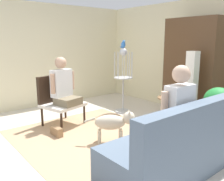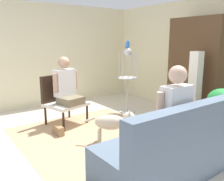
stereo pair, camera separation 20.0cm
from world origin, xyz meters
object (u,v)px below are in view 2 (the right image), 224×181
Objects in this scene: couch at (174,149)px; armchair at (61,96)px; armoire_cabinet at (199,70)px; person_on_couch at (172,110)px; parrot at (128,44)px; bird_cage_stand at (127,79)px; dog at (114,122)px; round_end_table at (173,111)px; column_lamp at (194,91)px; handbag at (58,130)px; potted_plant at (221,106)px; person_on_armchair at (66,85)px.

couch is 2.00× the size of armchair.
armoire_cabinet is (-1.17, 2.11, 0.70)m from couch.
parrot is (-2.35, 1.25, 0.72)m from person_on_couch.
couch is at bearing -27.35° from bird_cage_stand.
couch reaches higher than dog.
round_end_table is 0.58m from column_lamp.
armoire_cabinet is at bearing 72.23° from handbag.
bird_cage_stand is at bearing 152.65° from couch.
armchair is 1.45m from dog.
parrot reaches higher than armchair.
potted_plant is (0.70, 0.33, 0.20)m from round_end_table.
person_on_armchair is at bearing 14.51° from armchair.
couch is at bearing -27.27° from parrot.
person_on_couch is at bearing -28.06° from parrot.
dog is at bearing -90.65° from armoire_cabinet.
round_end_table is at bearing -100.37° from column_lamp.
column_lamp is 0.69× the size of armoire_cabinet.
armoire_cabinet reaches higher than dog.
parrot is at bearing 175.22° from round_end_table.
potted_plant is at bearing 57.36° from dog.
parrot is 0.08× the size of armoire_cabinet.
column_lamp is 0.69m from armoire_cabinet.
armoire_cabinet is at bearing 102.50° from round_end_table.
potted_plant reaches higher than dog.
person_on_armchair is at bearing -174.40° from couch.
bird_cage_stand is at bearing -144.20° from armoire_cabinet.
person_on_couch is 1.52m from round_end_table.
round_end_table is 1.16m from dog.
potted_plant is (2.35, 1.73, 0.04)m from armchair.
potted_plant reaches higher than round_end_table.
couch is 2.13× the size of person_on_couch.
couch is 1.19m from dog.
column_lamp reaches higher than person_on_armchair.
armoire_cabinet is (-0.31, 0.53, 0.32)m from column_lamp.
dog is at bearing -46.36° from parrot.
column_lamp reaches higher than potted_plant.
person_on_armchair reaches higher than armchair.
couch is 1.46m from round_end_table.
column_lamp is at bearing 117.31° from person_on_couch.
potted_plant is (2.13, 0.21, -0.19)m from bird_cage_stand.
person_on_armchair is (-2.44, -0.24, 0.46)m from couch.
round_end_table is (-0.91, 1.13, -0.44)m from person_on_couch.
couch is at bearing 5.60° from person_on_armchair.
column_lamp is (1.53, 0.34, -0.83)m from parrot.
bird_cage_stand is at bearing 175.19° from round_end_table.
round_end_table is (1.49, 1.35, -0.41)m from person_on_armchair.
dog is at bearing -179.89° from person_on_couch.
armoire_cabinet reaches higher than parrot.
couch is at bearing 6.18° from armchair.
round_end_table is at bearing -4.81° from bird_cage_stand.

